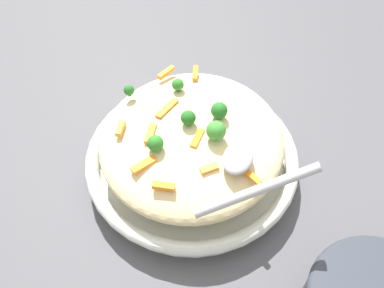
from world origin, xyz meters
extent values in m
plane|color=#4C4C51|center=(0.00, 0.00, 0.00)|extent=(2.40, 2.40, 0.00)
cylinder|color=silver|center=(0.00, 0.00, 0.01)|extent=(0.31, 0.31, 0.03)
torus|color=silver|center=(0.00, 0.00, 0.04)|extent=(0.33, 0.33, 0.02)
torus|color=black|center=(0.00, 0.00, 0.04)|extent=(0.32, 0.32, 0.00)
ellipsoid|color=beige|center=(0.00, 0.00, 0.08)|extent=(0.28, 0.27, 0.07)
cube|color=orange|center=(0.05, 0.10, 0.11)|extent=(0.03, 0.04, 0.01)
cube|color=orange|center=(-0.11, -0.03, 0.11)|extent=(0.03, 0.02, 0.01)
cube|color=orange|center=(-0.02, -0.05, 0.11)|extent=(0.05, 0.02, 0.01)
cube|color=orange|center=(0.11, 0.00, 0.11)|extent=(0.01, 0.03, 0.01)
cube|color=orange|center=(0.04, -0.09, 0.11)|extent=(0.03, 0.01, 0.01)
cube|color=orange|center=(0.06, 0.05, 0.11)|extent=(0.02, 0.03, 0.01)
cube|color=orange|center=(0.08, -0.04, 0.11)|extent=(0.04, 0.03, 0.01)
cube|color=orange|center=(0.02, 0.02, 0.11)|extent=(0.03, 0.01, 0.01)
cube|color=orange|center=(-0.09, -0.08, 0.11)|extent=(0.03, 0.02, 0.01)
cube|color=orange|center=(0.03, -0.05, 0.11)|extent=(0.04, 0.02, 0.01)
cylinder|color=#205B1C|center=(-0.03, -0.11, 0.11)|extent=(0.01, 0.01, 0.01)
sphere|color=#236B23|center=(-0.03, -0.11, 0.11)|extent=(0.02, 0.02, 0.02)
cylinder|color=#205B1C|center=(0.00, -0.01, 0.11)|extent=(0.01, 0.01, 0.01)
sphere|color=#236B23|center=(0.00, -0.01, 0.12)|extent=(0.02, 0.02, 0.02)
cylinder|color=#205B1C|center=(-0.03, 0.03, 0.11)|extent=(0.01, 0.01, 0.01)
sphere|color=#236B23|center=(-0.03, 0.03, 0.12)|extent=(0.02, 0.02, 0.02)
cylinder|color=#296820|center=(-0.06, -0.05, 0.11)|extent=(0.01, 0.01, 0.01)
sphere|color=#2D7A28|center=(-0.06, -0.05, 0.12)|extent=(0.02, 0.02, 0.02)
cylinder|color=#296820|center=(0.05, -0.03, 0.11)|extent=(0.01, 0.01, 0.01)
sphere|color=#2D7A28|center=(0.05, -0.03, 0.12)|extent=(0.02, 0.02, 0.02)
cylinder|color=#377928|center=(0.01, 0.04, 0.11)|extent=(0.01, 0.01, 0.01)
sphere|color=#3D8E33|center=(0.01, 0.04, 0.13)|extent=(0.03, 0.03, 0.03)
ellipsoid|color=#B7B7BC|center=(0.04, 0.08, 0.12)|extent=(0.06, 0.04, 0.02)
cylinder|color=#B7B7BC|center=(0.10, 0.11, 0.15)|extent=(0.09, 0.13, 0.07)
camera|label=1|loc=(0.37, 0.13, 0.56)|focal=38.84mm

